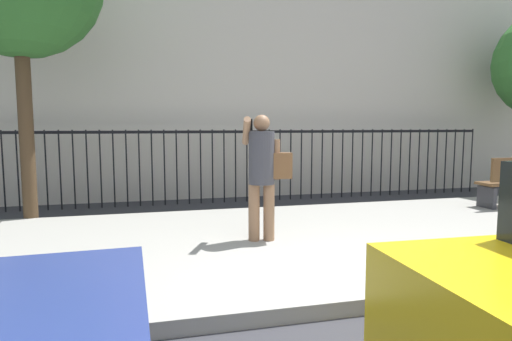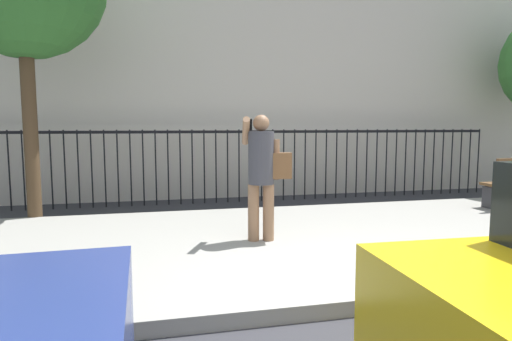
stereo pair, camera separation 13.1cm
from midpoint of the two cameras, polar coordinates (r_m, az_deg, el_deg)
ground_plane at (r=4.19m, az=15.30°, el=-17.93°), size 60.00×60.00×0.00m
sidewalk at (r=6.06m, az=4.92°, el=-9.42°), size 28.00×4.40×0.15m
iron_fence at (r=9.44m, az=-2.38°, el=1.96°), size 12.03×0.04×1.60m
pedestrian_on_phone at (r=5.65m, az=0.35°, el=0.30°), size 0.69×0.49×1.67m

